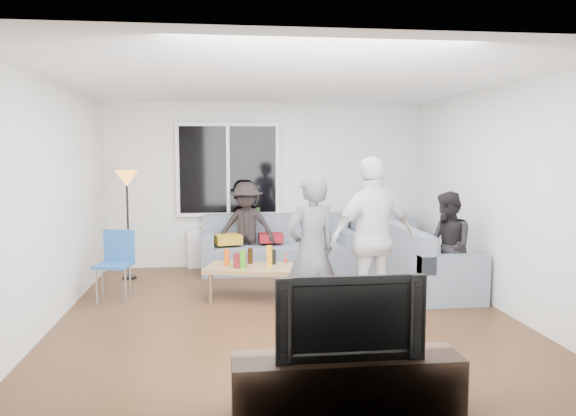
{
  "coord_description": "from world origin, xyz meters",
  "views": [
    {
      "loc": [
        -0.72,
        -6.17,
        1.87
      ],
      "look_at": [
        0.1,
        0.6,
        1.15
      ],
      "focal_mm": 34.89,
      "sensor_mm": 36.0,
      "label": 1
    }
  ],
  "objects": [
    {
      "name": "wall_left",
      "position": [
        -2.52,
        0.0,
        1.3
      ],
      "size": [
        0.04,
        5.5,
        2.6
      ],
      "primitive_type": "cube",
      "color": "silver",
      "rests_on": "ground"
    },
    {
      "name": "coffee_table",
      "position": [
        -0.36,
        0.77,
        0.2
      ],
      "size": [
        1.21,
        0.85,
        0.4
      ],
      "primitive_type": "cube",
      "rotation": [
        0.0,
        0.0,
        -0.25
      ],
      "color": "#A67D50",
      "rests_on": "floor"
    },
    {
      "name": "spectator_right",
      "position": [
        2.02,
        0.27,
        0.68
      ],
      "size": [
        0.55,
        0.69,
        1.36
      ],
      "primitive_type": "imported",
      "rotation": [
        0.0,
        0.0,
        -1.62
      ],
      "color": "black",
      "rests_on": "floor"
    },
    {
      "name": "spectator_back",
      "position": [
        -0.34,
        2.3,
        0.69
      ],
      "size": [
        0.98,
        0.69,
        1.37
      ],
      "primitive_type": "imported",
      "rotation": [
        0.0,
        0.0,
        -0.21
      ],
      "color": "black",
      "rests_on": "floor"
    },
    {
      "name": "tv_console",
      "position": [
        0.14,
        -2.5,
        0.22
      ],
      "size": [
        1.6,
        0.4,
        0.44
      ],
      "primitive_type": "cube",
      "color": "#2F1F17",
      "rests_on": "floor"
    },
    {
      "name": "potted_plant",
      "position": [
        -0.19,
        2.62,
        0.79
      ],
      "size": [
        0.2,
        0.17,
        0.34
      ],
      "primitive_type": "imported",
      "rotation": [
        0.0,
        0.0,
        0.11
      ],
      "color": "#356528",
      "rests_on": "radiator"
    },
    {
      "name": "radiator",
      "position": [
        -0.6,
        2.65,
        0.31
      ],
      "size": [
        1.3,
        0.12,
        0.62
      ],
      "primitive_type": "cube",
      "color": "silver",
      "rests_on": "floor"
    },
    {
      "name": "television",
      "position": [
        0.14,
        -2.5,
        0.73
      ],
      "size": [
        1.02,
        0.13,
        0.59
      ],
      "primitive_type": "imported",
      "color": "black",
      "rests_on": "tv_console"
    },
    {
      "name": "cushion_yellow",
      "position": [
        -0.62,
        2.25,
        0.51
      ],
      "size": [
        0.44,
        0.4,
        0.14
      ],
      "primitive_type": "cube",
      "rotation": [
        0.0,
        0.0,
        0.23
      ],
      "color": "gold",
      "rests_on": "sofa_back_section"
    },
    {
      "name": "floor_lamp",
      "position": [
        -2.05,
        2.01,
        0.78
      ],
      "size": [
        0.32,
        0.32,
        1.56
      ],
      "primitive_type": null,
      "color": "orange",
      "rests_on": "floor"
    },
    {
      "name": "sofa_corner",
      "position": [
        1.78,
        2.27,
        0.42
      ],
      "size": [
        0.85,
        0.85,
        0.85
      ],
      "primitive_type": "cube",
      "color": "slate",
      "rests_on": "floor"
    },
    {
      "name": "wall_right",
      "position": [
        2.52,
        0.0,
        1.3
      ],
      "size": [
        0.04,
        5.5,
        2.6
      ],
      "primitive_type": "cube",
      "color": "silver",
      "rests_on": "ground"
    },
    {
      "name": "bottle_b",
      "position": [
        -0.46,
        0.61,
        0.51
      ],
      "size": [
        0.08,
        0.08,
        0.23
      ],
      "primitive_type": "cylinder",
      "color": "#3E951B",
      "rests_on": "coffee_table"
    },
    {
      "name": "wall_front",
      "position": [
        0.0,
        -2.77,
        1.3
      ],
      "size": [
        5.0,
        0.04,
        2.6
      ],
      "primitive_type": "cube",
      "color": "silver",
      "rests_on": "ground"
    },
    {
      "name": "window_frame",
      "position": [
        -0.6,
        2.69,
        1.55
      ],
      "size": [
        1.62,
        0.06,
        1.47
      ],
      "primitive_type": "cube",
      "color": "white",
      "rests_on": "wall_back"
    },
    {
      "name": "window_mullion",
      "position": [
        -0.6,
        2.64,
        1.55
      ],
      "size": [
        0.05,
        0.03,
        1.35
      ],
      "primitive_type": "cube",
      "color": "white",
      "rests_on": "window_frame"
    },
    {
      "name": "bottle_a",
      "position": [
        -0.65,
        0.85,
        0.5
      ],
      "size": [
        0.07,
        0.07,
        0.21
      ],
      "primitive_type": "cylinder",
      "color": "#DF530D",
      "rests_on": "coffee_table"
    },
    {
      "name": "wall_back",
      "position": [
        0.0,
        2.77,
        1.3
      ],
      "size": [
        5.0,
        0.04,
        2.6
      ],
      "primitive_type": "cube",
      "color": "silver",
      "rests_on": "ground"
    },
    {
      "name": "bottle_e",
      "position": [
        -0.06,
        0.85,
        0.49
      ],
      "size": [
        0.07,
        0.07,
        0.19
      ],
      "primitive_type": "cylinder",
      "color": "black",
      "rests_on": "coffee_table"
    },
    {
      "name": "player_right",
      "position": [
        0.94,
        -0.25,
        0.9
      ],
      "size": [
        1.13,
        0.71,
        1.79
      ],
      "primitive_type": "imported",
      "rotation": [
        0.0,
        0.0,
        3.43
      ],
      "color": "silver",
      "rests_on": "floor"
    },
    {
      "name": "floor",
      "position": [
        0.0,
        0.0,
        -0.02
      ],
      "size": [
        5.0,
        5.5,
        0.04
      ],
      "primitive_type": "cube",
      "color": "#56351C",
      "rests_on": "ground"
    },
    {
      "name": "vase",
      "position": [
        -0.96,
        2.62,
        0.71
      ],
      "size": [
        0.19,
        0.19,
        0.17
      ],
      "primitive_type": "imported",
      "rotation": [
        0.0,
        0.0,
        -0.13
      ],
      "color": "white",
      "rests_on": "radiator"
    },
    {
      "name": "sofa_back_section",
      "position": [
        0.14,
        2.27,
        0.42
      ],
      "size": [
        2.3,
        0.85,
        0.85
      ],
      "primitive_type": null,
      "color": "slate",
      "rests_on": "floor"
    },
    {
      "name": "side_chair",
      "position": [
        -2.05,
        0.84,
        0.43
      ],
      "size": [
        0.49,
        0.49,
        0.86
      ],
      "primitive_type": null,
      "rotation": [
        0.0,
        0.0,
        -0.26
      ],
      "color": "#255CA4",
      "rests_on": "floor"
    },
    {
      "name": "sofa_right_section",
      "position": [
        2.02,
        0.98,
        0.42
      ],
      "size": [
        2.0,
        0.85,
        0.85
      ],
      "primitive_type": null,
      "rotation": [
        0.0,
        0.0,
        1.57
      ],
      "color": "slate",
      "rests_on": "floor"
    },
    {
      "name": "ceiling",
      "position": [
        0.0,
        0.0,
        2.62
      ],
      "size": [
        5.0,
        5.5,
        0.04
      ],
      "primitive_type": "cube",
      "color": "white",
      "rests_on": "ground"
    },
    {
      "name": "bottle_d",
      "position": [
        -0.13,
        0.67,
        0.54
      ],
      "size": [
        0.07,
        0.07,
        0.27
      ],
      "primitive_type": "cylinder",
      "color": "#FAAC16",
      "rests_on": "coffee_table"
    },
    {
      "name": "bottle_c",
      "position": [
        -0.35,
        0.93,
        0.5
      ],
      "size": [
        0.07,
        0.07,
        0.2
      ],
      "primitive_type": "cylinder",
      "color": "black",
      "rests_on": "coffee_table"
    },
    {
      "name": "cushion_red",
      "position": [
        0.04,
        2.33,
        0.51
      ],
      "size": [
        0.37,
        0.31,
        0.13
      ],
      "primitive_type": "cube",
      "rotation": [
        0.0,
        0.0,
        0.02
      ],
      "color": "maroon",
      "rests_on": "sofa_back_section"
    },
    {
      "name": "window_glass",
      "position": [
        -0.6,
        2.65,
        1.55
      ],
      "size": [
        1.5,
        0.02,
        1.35
      ],
      "primitive_type": "cube",
      "color": "black",
      "rests_on": "window_frame"
    },
    {
      "name": "pitcher",
      "position": [
        -0.49,
        0.73,
        0.49
      ],
      "size": [
        0.17,
        0.17,
        0.17
      ],
      "primitive_type": "cylinder",
      "color": "maroon",
      "rests_on": "coffee_table"
    },
    {
      "name": "player_left",
      "position": [
        0.22,
        -0.45,
        0.8
      ],
      "size": [
        0.68,
        0.55,
        1.6
      ],
      "primitive_type": "imported",
      "rotation": [
        0.0,
        0.0,
        3.48
      ],
      "color": "#454549",
      "rests_on": "floor"
    }
  ]
}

